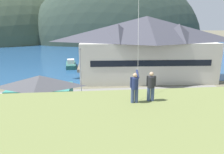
% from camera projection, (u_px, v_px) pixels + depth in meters
% --- Properties ---
extents(ground_plane, '(600.00, 600.00, 0.00)m').
position_uv_depth(ground_plane, '(115.00, 132.00, 21.96)').
color(ground_plane, '#66604C').
extents(parking_lot_pad, '(40.00, 20.00, 0.10)m').
position_uv_depth(parking_lot_pad, '(111.00, 112.00, 26.77)').
color(parking_lot_pad, gray).
rests_on(parking_lot_pad, ground).
extents(bay_water, '(360.00, 84.00, 0.03)m').
position_uv_depth(bay_water, '(97.00, 53.00, 79.75)').
color(bay_water, navy).
rests_on(bay_water, ground).
extents(far_hill_east_peak, '(102.90, 59.23, 78.74)m').
position_uv_depth(far_hill_east_peak, '(117.00, 42.00, 128.17)').
color(far_hill_east_peak, '#2D3D33').
rests_on(far_hill_east_peak, ground).
extents(harbor_lodge, '(27.82, 13.27, 12.48)m').
position_uv_depth(harbor_lodge, '(146.00, 46.00, 41.75)').
color(harbor_lodge, beige).
rests_on(harbor_lodge, ground).
extents(storage_shed_near_lot, '(8.16, 4.76, 4.99)m').
position_uv_depth(storage_shed_near_lot, '(41.00, 94.00, 25.91)').
color(storage_shed_near_lot, '#338475').
rests_on(storage_shed_near_lot, ground).
extents(storage_shed_waterside, '(6.45, 6.08, 4.72)m').
position_uv_depth(storage_shed_waterside, '(108.00, 67.00, 42.64)').
color(storage_shed_waterside, '#338475').
rests_on(storage_shed_waterside, ground).
extents(wharf_dock, '(3.20, 11.11, 0.70)m').
position_uv_depth(wharf_dock, '(85.00, 66.00, 53.72)').
color(wharf_dock, '#70604C').
rests_on(wharf_dock, ground).
extents(moored_boat_wharfside, '(3.16, 7.85, 2.16)m').
position_uv_depth(moored_boat_wharfside, '(71.00, 64.00, 54.34)').
color(moored_boat_wharfside, '#23564C').
rests_on(moored_boat_wharfside, ground).
extents(moored_boat_outer_mooring, '(1.94, 6.02, 2.16)m').
position_uv_depth(moored_boat_outer_mooring, '(97.00, 63.00, 56.88)').
color(moored_boat_outer_mooring, silver).
rests_on(moored_boat_outer_mooring, ground).
extents(parked_car_corner_spot, '(4.35, 2.37, 1.82)m').
position_uv_depth(parked_car_corner_spot, '(134.00, 101.00, 27.77)').
color(parked_car_corner_spot, silver).
rests_on(parked_car_corner_spot, parking_lot_pad).
extents(parked_car_front_row_end, '(4.23, 2.11, 1.82)m').
position_uv_depth(parked_car_front_row_end, '(212.00, 121.00, 22.12)').
color(parked_car_front_row_end, '#236633').
rests_on(parked_car_front_row_end, parking_lot_pad).
extents(parked_car_mid_row_near, '(4.27, 2.19, 1.82)m').
position_uv_depth(parked_car_mid_row_near, '(119.00, 117.00, 23.06)').
color(parked_car_mid_row_near, black).
rests_on(parked_car_mid_row_near, parking_lot_pad).
extents(parked_car_back_row_right, '(4.27, 2.20, 1.82)m').
position_uv_depth(parked_car_back_row_right, '(0.00, 101.00, 27.67)').
color(parked_car_back_row_right, silver).
rests_on(parked_car_back_row_right, parking_lot_pad).
extents(parked_car_lone_by_shed, '(4.34, 2.35, 1.82)m').
position_uv_depth(parked_car_lone_by_shed, '(166.00, 119.00, 22.71)').
color(parked_car_lone_by_shed, navy).
rests_on(parked_car_lone_by_shed, parking_lot_pad).
extents(parked_car_back_row_left, '(4.33, 2.32, 1.82)m').
position_uv_depth(parked_car_back_row_left, '(184.00, 97.00, 29.49)').
color(parked_car_back_row_left, '#9EA3A8').
rests_on(parked_car_back_row_left, parking_lot_pad).
extents(parking_light_pole, '(0.24, 0.78, 7.52)m').
position_uv_depth(parking_light_pole, '(81.00, 70.00, 30.64)').
color(parking_light_pole, '#ADADB2').
rests_on(parking_light_pole, parking_lot_pad).
extents(person_kite_flyer, '(0.51, 0.66, 1.86)m').
position_uv_depth(person_kite_flyer, '(135.00, 87.00, 11.80)').
color(person_kite_flyer, '#384770').
rests_on(person_kite_flyer, grassy_hill_foreground).
extents(person_companion, '(0.55, 0.40, 1.74)m').
position_uv_depth(person_companion, '(151.00, 86.00, 12.07)').
color(person_companion, '#384770').
rests_on(person_companion, grassy_hill_foreground).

